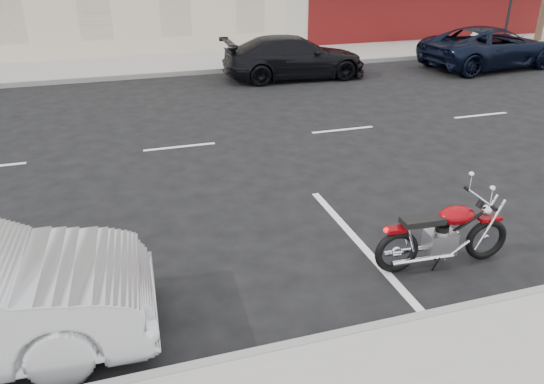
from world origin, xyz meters
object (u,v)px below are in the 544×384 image
at_px(fire_hydrant, 474,35).
at_px(car_far, 294,57).
at_px(suv_far, 491,47).
at_px(motorcycle, 489,230).

relative_size(fire_hydrant, car_far, 0.15).
distance_m(suv_far, car_far, 7.36).
xyz_separation_m(fire_hydrant, suv_far, (-1.96, -3.53, 0.19)).
bearing_deg(motorcycle, car_far, 87.75).
bearing_deg(fire_hydrant, car_far, -162.28).
distance_m(fire_hydrant, motorcycle, 17.85).
distance_m(motorcycle, car_far, 11.55).
relative_size(fire_hydrant, suv_far, 0.14).
distance_m(motorcycle, suv_far, 13.86).
bearing_deg(fire_hydrant, suv_far, -119.06).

